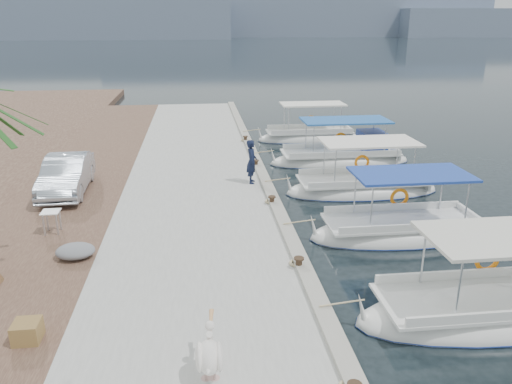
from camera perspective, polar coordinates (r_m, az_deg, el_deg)
The scene contains 17 objects.
ground at distance 17.22m, azimuth 3.70°, elevation -4.70°, with size 400.00×400.00×0.00m, color black.
concrete_quay at distance 21.55m, azimuth -6.55°, elevation 0.90°, with size 6.00×40.00×0.50m, color #9FA09A.
quay_curb at distance 21.63m, azimuth 0.80°, elevation 1.96°, with size 0.44×40.00×0.12m, color gray.
cobblestone_strip at distance 22.13m, azimuth -19.60°, elevation 0.38°, with size 4.00×40.00×0.50m, color #4D3429.
distant_hills at distance 219.40m, azimuth 1.90°, elevation 19.31°, with size 330.00×60.00×18.00m.
fishing_caique_a at distance 13.90m, azimuth 25.70°, elevation -12.38°, with size 7.11×2.39×2.83m.
fishing_caique_b at distance 17.60m, azimuth 16.21°, elevation -4.49°, with size 6.29×2.29×2.83m.
fishing_caique_c at distance 21.59m, azimuth 12.02°, elevation 0.28°, with size 6.56×2.39×2.83m.
fishing_caique_d at distance 25.87m, azimuth 9.80°, elevation 3.72°, with size 7.22×2.34×2.83m.
fishing_caique_e at distance 30.57m, azimuth 6.08°, elevation 6.14°, with size 6.28×2.03×2.83m.
mooring_bollards at distance 18.28m, azimuth 1.83°, elevation -0.88°, with size 0.28×20.28×0.33m.
pelican at distance 9.81m, azimuth -5.33°, elevation -18.03°, with size 0.52×1.34×1.04m.
fisherman at distance 20.55m, azimuth -0.50°, elevation 3.50°, with size 0.66×0.43×1.82m, color black.
parked_car at distance 20.81m, azimuth -20.85°, elevation 1.87°, with size 1.52×4.36×1.44m, color #ACB7C5.
wooden_crate at distance 11.95m, azimuth -24.68°, elevation -14.27°, with size 0.55×0.55×0.44m, color brown.
tarp_bundle at distance 15.21m, azimuth -19.95°, elevation -6.36°, with size 1.10×0.90×0.40m, color slate.
folding_table at distance 17.06m, azimuth -22.35°, elevation -2.70°, with size 0.55×0.55×0.73m.
Camera 1 is at (-2.94, -15.48, 6.95)m, focal length 35.00 mm.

